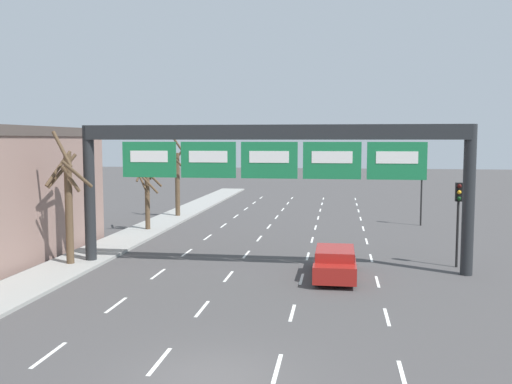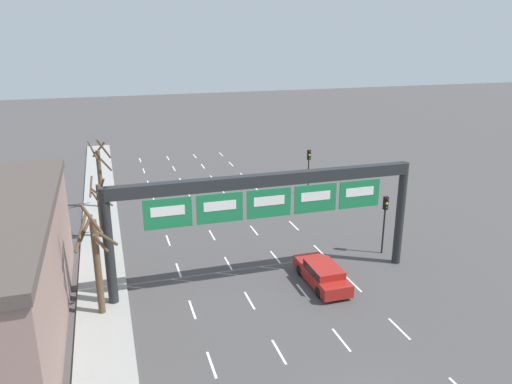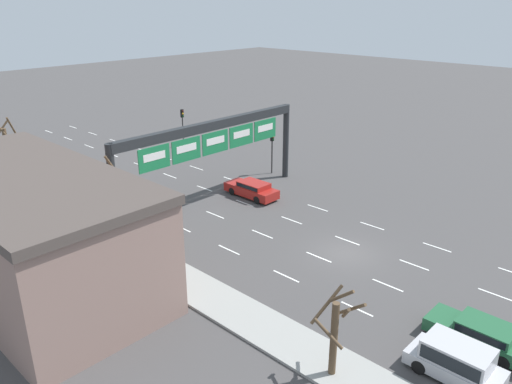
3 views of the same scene
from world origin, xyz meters
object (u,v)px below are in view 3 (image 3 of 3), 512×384
traffic_light_mid_block (183,120)px  tree_bare_furthest (8,150)px  car_green (481,333)px  suv_silver (456,359)px  car_red (252,189)px  tree_bare_third (44,174)px  sign_gantry (213,139)px  tree_bare_closest (335,330)px  traffic_light_near_gantry (272,144)px  tree_bare_second (113,200)px

traffic_light_mid_block → tree_bare_furthest: tree_bare_furthest is taller
car_green → suv_silver: (-2.89, 0.03, 0.21)m
car_red → traffic_light_mid_block: traffic_light_mid_block is taller
tree_bare_third → tree_bare_furthest: 7.00m
sign_gantry → car_green: 23.57m
traffic_light_mid_block → tree_bare_closest: size_ratio=1.03×
traffic_light_near_gantry → traffic_light_mid_block: bearing=89.3°
car_green → traffic_light_mid_block: (12.65, 38.05, 2.33)m
traffic_light_near_gantry → tree_bare_furthest: (-18.28, 15.24, 0.21)m
tree_bare_closest → car_green: bearing=-32.0°
tree_bare_closest → tree_bare_second: 17.91m
suv_silver → tree_bare_second: size_ratio=0.63×
traffic_light_mid_block → car_red: bearing=-110.0°
car_red → suv_silver: size_ratio=1.21×
car_red → tree_bare_furthest: 22.14m
car_red → tree_bare_closest: 21.93m
sign_gantry → traffic_light_mid_block: size_ratio=4.37×
car_green → suv_silver: size_ratio=1.20×
traffic_light_near_gantry → tree_bare_second: tree_bare_second is taller
suv_silver → car_red: bearing=66.1°
tree_bare_furthest → suv_silver: bearing=-85.8°
tree_bare_third → tree_bare_furthest: bearing=89.0°
car_red → traffic_light_near_gantry: traffic_light_near_gantry is taller
tree_bare_second → tree_bare_furthest: bearing=88.9°
car_green → traffic_light_mid_block: traffic_light_mid_block is taller
car_red → tree_bare_second: size_ratio=0.76×
suv_silver → traffic_light_near_gantry: size_ratio=0.98×
traffic_light_mid_block → tree_bare_third: bearing=-163.9°
tree_bare_closest → car_red: bearing=53.2°
car_green → sign_gantry: bearing=81.2°
car_red → suv_silver: suv_silver is taller
tree_bare_closest → tree_bare_second: tree_bare_second is taller
tree_bare_furthest → tree_bare_third: bearing=-91.0°
tree_bare_closest → tree_bare_third: tree_bare_third is taller
suv_silver → traffic_light_near_gantry: (15.36, 24.41, 2.02)m
suv_silver → tree_bare_furthest: 39.82m
traffic_light_near_gantry → tree_bare_closest: tree_bare_closest is taller
suv_silver → traffic_light_mid_block: (15.53, 38.02, 2.12)m
sign_gantry → car_red: (3.11, -1.29, -4.67)m
tree_bare_closest → tree_bare_second: bearing=89.1°
car_red → traffic_light_near_gantry: 6.87m
tree_bare_closest → tree_bare_third: 28.67m
sign_gantry → suv_silver: (-6.43, -22.80, -4.46)m
sign_gantry → suv_silver: sign_gantry is taller
tree_bare_closest → tree_bare_second: size_ratio=0.64×
tree_bare_second → tree_bare_furthest: size_ratio=1.05×
suv_silver → tree_bare_furthest: tree_bare_furthest is taller
car_green → tree_bare_closest: (-6.46, 4.04, 1.63)m
car_green → tree_bare_furthest: tree_bare_furthest is taller
traffic_light_near_gantry → car_green: bearing=-117.0°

